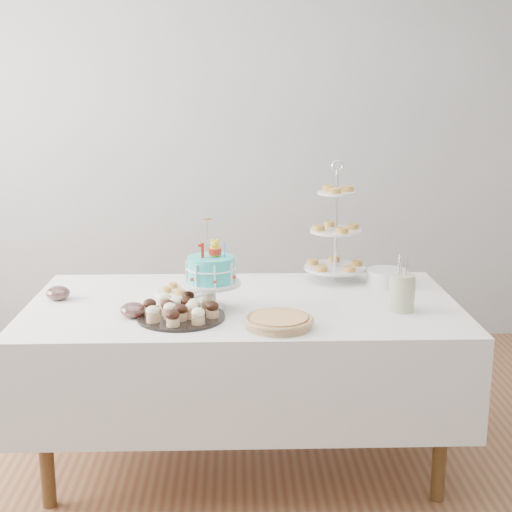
{
  "coord_description": "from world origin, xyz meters",
  "views": [
    {
      "loc": [
        -0.03,
        -2.77,
        1.71
      ],
      "look_at": [
        0.06,
        0.3,
        0.98
      ],
      "focal_mm": 50.0,
      "sensor_mm": 36.0,
      "label": 1
    }
  ],
  "objects_px": {
    "cupcake_tray": "(181,309)",
    "pie": "(279,321)",
    "jam_bowl_a": "(133,310)",
    "utensil_pitcher": "(402,291)",
    "plate_stack": "(387,277)",
    "table": "(243,350)",
    "tiered_stand": "(336,231)",
    "jam_bowl_b": "(58,293)",
    "pastry_plate": "(181,290)",
    "birthday_cake": "(211,285)"
  },
  "relations": [
    {
      "from": "cupcake_tray",
      "to": "pie",
      "type": "bearing_deg",
      "value": -16.79
    },
    {
      "from": "jam_bowl_a",
      "to": "utensil_pitcher",
      "type": "height_order",
      "value": "utensil_pitcher"
    },
    {
      "from": "pie",
      "to": "plate_stack",
      "type": "distance_m",
      "value": 0.83
    },
    {
      "from": "table",
      "to": "jam_bowl_a",
      "type": "bearing_deg",
      "value": -156.9
    },
    {
      "from": "pie",
      "to": "utensil_pitcher",
      "type": "xyz_separation_m",
      "value": [
        0.54,
        0.2,
        0.06
      ]
    },
    {
      "from": "table",
      "to": "tiered_stand",
      "type": "bearing_deg",
      "value": 37.9
    },
    {
      "from": "tiered_stand",
      "to": "jam_bowl_b",
      "type": "bearing_deg",
      "value": -167.37
    },
    {
      "from": "table",
      "to": "plate_stack",
      "type": "height_order",
      "value": "plate_stack"
    },
    {
      "from": "cupcake_tray",
      "to": "jam_bowl_a",
      "type": "height_order",
      "value": "cupcake_tray"
    },
    {
      "from": "plate_stack",
      "to": "tiered_stand",
      "type": "bearing_deg",
      "value": 159.32
    },
    {
      "from": "plate_stack",
      "to": "jam_bowl_b",
      "type": "bearing_deg",
      "value": -172.63
    },
    {
      "from": "jam_bowl_b",
      "to": "table",
      "type": "bearing_deg",
      "value": -4.62
    },
    {
      "from": "pie",
      "to": "pastry_plate",
      "type": "height_order",
      "value": "pie"
    },
    {
      "from": "cupcake_tray",
      "to": "jam_bowl_a",
      "type": "bearing_deg",
      "value": 173.49
    },
    {
      "from": "jam_bowl_a",
      "to": "utensil_pitcher",
      "type": "relative_size",
      "value": 0.44
    },
    {
      "from": "cupcake_tray",
      "to": "plate_stack",
      "type": "height_order",
      "value": "cupcake_tray"
    },
    {
      "from": "utensil_pitcher",
      "to": "birthday_cake",
      "type": "bearing_deg",
      "value": 164.54
    },
    {
      "from": "pastry_plate",
      "to": "cupcake_tray",
      "type": "bearing_deg",
      "value": -85.88
    },
    {
      "from": "table",
      "to": "tiered_stand",
      "type": "distance_m",
      "value": 0.76
    },
    {
      "from": "pastry_plate",
      "to": "pie",
      "type": "bearing_deg",
      "value": -49.48
    },
    {
      "from": "utensil_pitcher",
      "to": "plate_stack",
      "type": "bearing_deg",
      "value": 75.2
    },
    {
      "from": "tiered_stand",
      "to": "cupcake_tray",
      "type": "bearing_deg",
      "value": -141.26
    },
    {
      "from": "cupcake_tray",
      "to": "utensil_pitcher",
      "type": "xyz_separation_m",
      "value": [
        0.94,
        0.08,
        0.05
      ]
    },
    {
      "from": "utensil_pitcher",
      "to": "table",
      "type": "bearing_deg",
      "value": 156.86
    },
    {
      "from": "table",
      "to": "utensil_pitcher",
      "type": "bearing_deg",
      "value": -11.67
    },
    {
      "from": "plate_stack",
      "to": "pastry_plate",
      "type": "bearing_deg",
      "value": -173.81
    },
    {
      "from": "pie",
      "to": "jam_bowl_b",
      "type": "xyz_separation_m",
      "value": [
        -0.98,
        0.41,
        0.0
      ]
    },
    {
      "from": "cupcake_tray",
      "to": "jam_bowl_b",
      "type": "relative_size",
      "value": 3.45
    },
    {
      "from": "birthday_cake",
      "to": "pie",
      "type": "height_order",
      "value": "birthday_cake"
    },
    {
      "from": "cupcake_tray",
      "to": "pie",
      "type": "distance_m",
      "value": 0.42
    },
    {
      "from": "jam_bowl_b",
      "to": "pie",
      "type": "bearing_deg",
      "value": -22.71
    },
    {
      "from": "tiered_stand",
      "to": "jam_bowl_a",
      "type": "bearing_deg",
      "value": -148.94
    },
    {
      "from": "table",
      "to": "birthday_cake",
      "type": "relative_size",
      "value": 4.85
    },
    {
      "from": "birthday_cake",
      "to": "plate_stack",
      "type": "bearing_deg",
      "value": 11.86
    },
    {
      "from": "pastry_plate",
      "to": "jam_bowl_b",
      "type": "height_order",
      "value": "jam_bowl_b"
    },
    {
      "from": "birthday_cake",
      "to": "jam_bowl_a",
      "type": "bearing_deg",
      "value": -171.39
    },
    {
      "from": "plate_stack",
      "to": "jam_bowl_b",
      "type": "height_order",
      "value": "plate_stack"
    },
    {
      "from": "pie",
      "to": "plate_stack",
      "type": "height_order",
      "value": "plate_stack"
    },
    {
      "from": "tiered_stand",
      "to": "utensil_pitcher",
      "type": "distance_m",
      "value": 0.57
    },
    {
      "from": "tiered_stand",
      "to": "utensil_pitcher",
      "type": "bearing_deg",
      "value": -66.29
    },
    {
      "from": "plate_stack",
      "to": "jam_bowl_a",
      "type": "xyz_separation_m",
      "value": [
        -1.17,
        -0.47,
        -0.01
      ]
    },
    {
      "from": "table",
      "to": "birthday_cake",
      "type": "height_order",
      "value": "birthday_cake"
    },
    {
      "from": "cupcake_tray",
      "to": "pie",
      "type": "relative_size",
      "value": 1.31
    },
    {
      "from": "table",
      "to": "jam_bowl_b",
      "type": "relative_size",
      "value": 17.94
    },
    {
      "from": "birthday_cake",
      "to": "utensil_pitcher",
      "type": "xyz_separation_m",
      "value": [
        0.82,
        -0.06,
        -0.02
      ]
    },
    {
      "from": "jam_bowl_b",
      "to": "utensil_pitcher",
      "type": "relative_size",
      "value": 0.44
    },
    {
      "from": "birthday_cake",
      "to": "pastry_plate",
      "type": "xyz_separation_m",
      "value": [
        -0.15,
        0.24,
        -0.09
      ]
    },
    {
      "from": "cupcake_tray",
      "to": "table",
      "type": "bearing_deg",
      "value": 40.19
    },
    {
      "from": "pie",
      "to": "jam_bowl_b",
      "type": "bearing_deg",
      "value": 157.29
    },
    {
      "from": "plate_stack",
      "to": "utensil_pitcher",
      "type": "relative_size",
      "value": 0.81
    }
  ]
}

